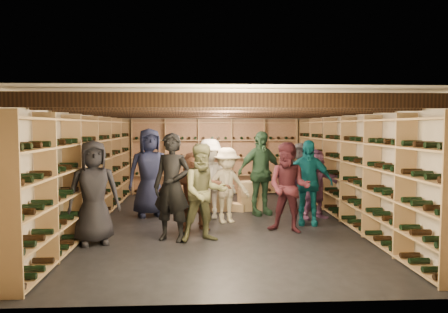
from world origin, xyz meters
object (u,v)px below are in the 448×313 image
person_1 (172,187)px  person_12 (300,176)px  crate_stack_left (250,196)px  person_11 (315,184)px  person_8 (289,188)px  person_10 (260,173)px  person_3 (227,185)px  person_6 (150,172)px  crate_loose (235,207)px  person_5 (194,191)px  crate_stack_right (220,200)px  person_0 (94,192)px  person_2 (204,193)px  person_9 (210,179)px  person_4 (307,182)px

person_1 → person_12: (2.80, 2.58, -0.14)m
crate_stack_left → person_11: person_11 is taller
person_8 → person_10: bearing=125.1°
person_3 → person_10: bearing=23.0°
person_6 → person_12: bearing=-7.5°
person_8 → person_6: bearing=173.6°
crate_stack_left → crate_loose: size_ratio=1.36×
person_5 → person_6: size_ratio=0.78×
crate_stack_right → person_11: 2.25m
person_5 → person_0: bearing=-167.6°
crate_stack_left → person_5: size_ratio=0.46×
person_2 → person_5: (-0.18, 0.80, -0.09)m
person_12 → person_10: bearing=-130.3°
person_1 → person_12: person_1 is taller
person_1 → person_9: bearing=91.8°
person_2 → person_9: (0.14, 1.86, 0.01)m
crate_stack_left → person_9: (-0.94, -0.80, 0.50)m
person_4 → person_11: (0.30, 0.55, -0.10)m
person_3 → person_12: person_12 is taller
person_5 → person_9: bearing=58.3°
person_0 → person_5: size_ratio=1.16×
person_9 → crate_stack_left: bearing=45.8°
person_8 → person_1: bearing=-143.0°
crate_loose → person_9: size_ratio=0.30×
person_4 → person_11: bearing=71.9°
person_4 → person_2: bearing=-140.0°
crate_stack_left → person_1: 3.11m
crate_stack_left → person_4: size_ratio=0.40×
person_4 → person_0: bearing=-152.1°
person_2 → person_3: person_2 is taller
person_9 → person_12: 2.26m
crate_stack_left → crate_stack_right: (-0.70, 0.00, -0.08)m
person_5 → person_9: person_9 is taller
person_3 → person_11: person_3 is taller
person_0 → person_12: size_ratio=1.10×
crate_loose → person_11: 1.98m
person_11 → person_5: bearing=-179.0°
person_1 → person_10: person_10 is taller
person_1 → person_0: bearing=-151.3°
person_2 → person_4: (2.05, 1.16, 0.01)m
person_3 → person_9: person_9 is taller
person_1 → person_3: person_1 is taller
crate_stack_left → person_10: person_10 is taller
person_5 → person_6: bearing=110.7°
person_4 → person_12: size_ratio=1.07×
crate_loose → crate_stack_left: bearing=0.0°
crate_loose → person_12: bearing=0.0°
person_10 → person_6: bearing=158.1°
crate_loose → person_8: person_8 is taller
crate_stack_left → crate_loose: bearing=180.0°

